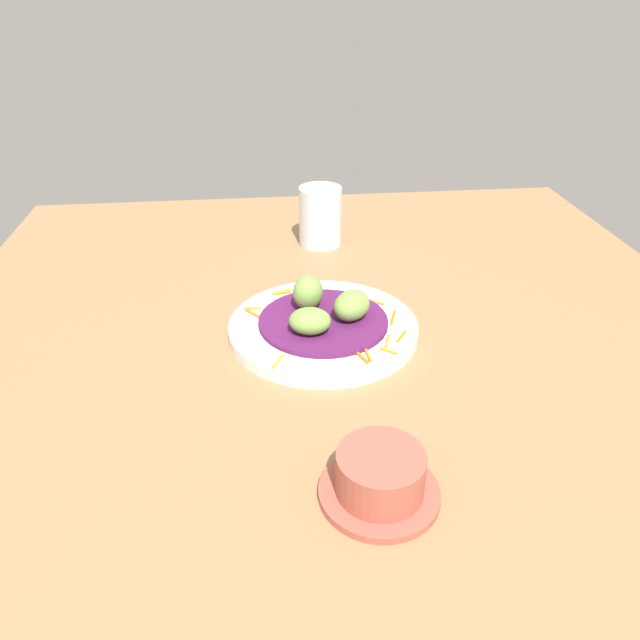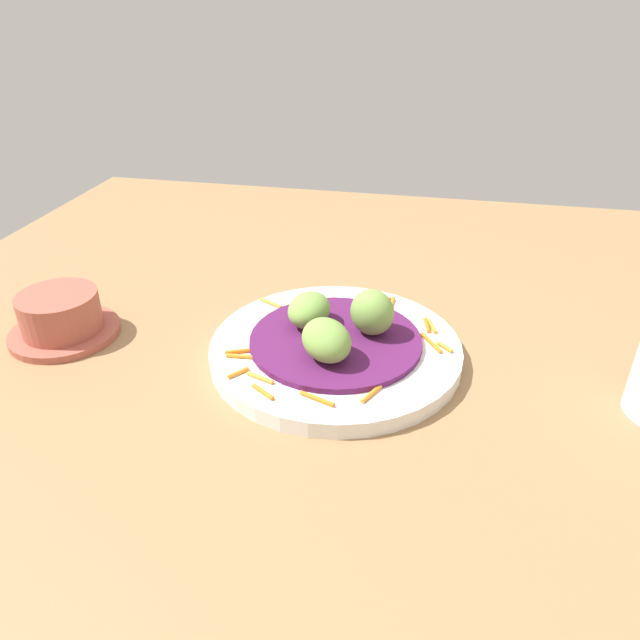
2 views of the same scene
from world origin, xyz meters
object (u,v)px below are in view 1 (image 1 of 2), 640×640
object	(u,v)px
guac_scoop_center	(308,292)
guac_scoop_right	(310,321)
main_plate	(323,328)
terracotta_bowl	(383,478)
guac_scoop_left	(352,305)
water_glass	(320,216)

from	to	relation	value
guac_scoop_center	guac_scoop_right	distance (cm)	6.53
main_plate	terracotta_bowl	distance (cm)	29.27
guac_scoop_left	terracotta_bowl	world-z (taller)	guac_scoop_left
guac_scoop_right	water_glass	bearing A→B (deg)	-8.48
guac_scoop_center	terracotta_bowl	world-z (taller)	guac_scoop_center
guac_scoop_center	guac_scoop_right	world-z (taller)	guac_scoop_center
guac_scoop_left	terracotta_bowl	distance (cm)	29.07
main_plate	guac_scoop_left	world-z (taller)	guac_scoop_left
guac_scoop_left	guac_scoop_center	world-z (taller)	guac_scoop_center
main_plate	guac_scoop_center	distance (cm)	5.32
guac_scoop_center	guac_scoop_right	size ratio (longest dim) A/B	0.88
guac_scoop_center	terracotta_bowl	xyz separation A→B (cm)	(-32.50, -3.88, -2.37)
main_plate	guac_scoop_center	world-z (taller)	guac_scoop_center
guac_scoop_center	water_glass	bearing A→B (deg)	-9.77
guac_scoop_center	terracotta_bowl	size ratio (longest dim) A/B	0.41
guac_scoop_right	water_glass	xyz separation A→B (cm)	(33.41, -4.98, 1.18)
main_plate	guac_scoop_center	bearing A→B (deg)	26.96
guac_scoop_left	main_plate	bearing A→B (deg)	86.96
guac_scoop_left	guac_scoop_right	xyz separation A→B (cm)	(-2.95, 5.79, -0.28)
guac_scoop_center	guac_scoop_left	bearing A→B (deg)	-123.04
guac_scoop_left	guac_scoop_center	distance (cm)	6.51
main_plate	guac_scoop_right	distance (cm)	4.87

